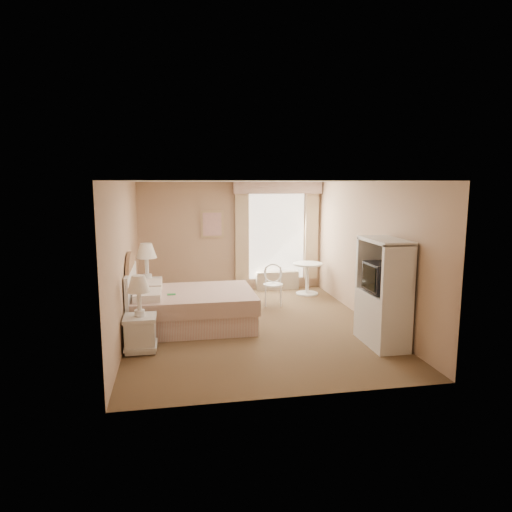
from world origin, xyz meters
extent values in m
cube|color=brown|center=(0.00, 0.00, 0.00)|extent=(4.20, 5.50, 0.01)
cube|color=silver|center=(0.00, 0.00, 2.50)|extent=(4.20, 5.50, 0.01)
cube|color=#CEA989|center=(0.00, 2.75, 1.25)|extent=(4.20, 0.01, 2.50)
cube|color=#CEA989|center=(0.00, -2.75, 1.25)|extent=(4.20, 0.01, 2.50)
cube|color=#CEA989|center=(-2.10, 0.00, 1.25)|extent=(0.01, 5.50, 2.50)
cube|color=#CEA989|center=(2.10, 0.00, 1.25)|extent=(0.01, 5.50, 2.50)
cube|color=white|center=(1.05, 2.72, 1.25)|extent=(1.30, 0.02, 2.00)
cube|color=beige|center=(0.22, 2.67, 1.25)|extent=(0.30, 0.08, 2.05)
cube|color=beige|center=(1.88, 2.67, 1.25)|extent=(0.30, 0.08, 2.05)
cube|color=tan|center=(1.05, 2.63, 2.37)|extent=(2.05, 0.20, 0.28)
cube|color=beige|center=(1.05, 2.63, 0.21)|extent=(1.00, 0.22, 0.42)
cube|color=tan|center=(-0.45, 2.72, 1.55)|extent=(0.52, 0.03, 0.62)
cube|color=beige|center=(-0.45, 2.70, 1.55)|extent=(0.42, 0.02, 0.52)
cube|color=tan|center=(-1.00, 0.17, 0.17)|extent=(2.01, 1.53, 0.34)
cube|color=beige|center=(-1.00, 0.17, 0.48)|extent=(2.06, 1.59, 0.27)
cube|color=white|center=(-1.76, -0.19, 0.67)|extent=(0.43, 0.59, 0.13)
cube|color=white|center=(-1.76, 0.53, 0.67)|extent=(0.43, 0.59, 0.13)
cube|color=#268E3E|center=(-1.38, 0.03, 0.62)|extent=(0.14, 0.10, 0.01)
cube|color=white|center=(-2.05, 0.17, 0.53)|extent=(0.06, 1.62, 1.05)
cylinder|color=#A47A57|center=(-2.05, 0.17, 0.62)|extent=(0.05, 1.44, 1.44)
cube|color=silver|center=(-1.84, -0.93, 0.25)|extent=(0.43, 0.43, 0.47)
cube|color=silver|center=(-1.84, -0.93, 0.51)|extent=(0.47, 0.47, 0.06)
cube|color=silver|center=(-1.84, -0.93, 0.09)|extent=(0.47, 0.47, 0.05)
cylinder|color=white|center=(-1.84, -0.93, 0.59)|extent=(0.15, 0.15, 0.09)
cylinder|color=white|center=(-1.84, -0.93, 0.78)|extent=(0.07, 0.07, 0.37)
cone|color=white|center=(-1.84, -0.93, 1.03)|extent=(0.34, 0.34, 0.24)
cube|color=silver|center=(-1.84, 1.25, 0.29)|extent=(0.50, 0.50, 0.54)
cube|color=silver|center=(-1.84, 1.25, 0.60)|extent=(0.54, 0.54, 0.07)
cube|color=silver|center=(-1.84, 1.25, 0.11)|extent=(0.54, 0.54, 0.05)
cylinder|color=white|center=(-1.84, 1.25, 0.68)|extent=(0.17, 0.17, 0.11)
cylinder|color=white|center=(-1.84, 1.25, 0.90)|extent=(0.08, 0.08, 0.43)
cone|color=white|center=(-1.84, 1.25, 1.19)|extent=(0.39, 0.39, 0.28)
cylinder|color=white|center=(1.61, 2.04, 0.01)|extent=(0.50, 0.50, 0.03)
cylinder|color=white|center=(1.61, 2.04, 0.35)|extent=(0.08, 0.08, 0.67)
cylinder|color=silver|center=(1.61, 2.04, 0.69)|extent=(0.67, 0.67, 0.04)
cylinder|color=white|center=(0.47, 1.16, 0.20)|extent=(0.03, 0.03, 0.41)
cylinder|color=white|center=(0.78, 1.11, 0.20)|extent=(0.03, 0.03, 0.41)
cylinder|color=white|center=(0.53, 1.47, 0.20)|extent=(0.03, 0.03, 0.41)
cylinder|color=white|center=(0.84, 1.41, 0.20)|extent=(0.03, 0.03, 0.41)
cylinder|color=silver|center=(0.66, 1.29, 0.42)|extent=(0.47, 0.47, 0.04)
torus|color=white|center=(0.68, 1.41, 0.63)|extent=(0.40, 0.17, 0.39)
cylinder|color=white|center=(0.53, 1.47, 0.59)|extent=(0.03, 0.03, 0.36)
cylinder|color=white|center=(0.84, 1.41, 0.59)|extent=(0.03, 0.03, 0.36)
cube|color=silver|center=(1.81, -1.27, 0.41)|extent=(0.50, 0.99, 0.81)
cube|color=silver|center=(1.81, -1.73, 1.22)|extent=(0.50, 0.07, 0.81)
cube|color=silver|center=(1.81, -0.81, 1.22)|extent=(0.50, 0.07, 0.81)
cube|color=silver|center=(1.81, -1.27, 1.62)|extent=(0.50, 0.99, 0.05)
cube|color=silver|center=(2.03, -1.27, 1.22)|extent=(0.04, 0.99, 0.81)
cube|color=black|center=(1.79, -1.27, 1.06)|extent=(0.43, 0.54, 0.43)
cube|color=black|center=(1.57, -1.27, 1.06)|extent=(0.02, 0.45, 0.36)
camera|label=1|loc=(-1.32, -7.59, 2.48)|focal=32.00mm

